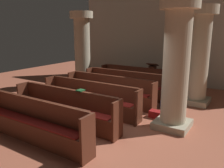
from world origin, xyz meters
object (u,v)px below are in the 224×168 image
Objects in this scene: pew_row_1 at (125,83)px; pillar_aisle_rear at (176,63)px; kneeler_box_red at (156,114)px; lectern at (152,77)px; pew_row_0 at (137,78)px; pew_row_3 at (90,97)px; pillar_far_side at (82,48)px; hymn_book at (80,90)px; pew_row_4 at (65,106)px; pew_row_2 at (109,89)px; pew_row_5 at (31,119)px; kneeler_box_blue at (167,104)px; pillar_aisle_side at (199,54)px.

pillar_aisle_rear is (2.56, -1.93, 1.22)m from pew_row_1.
pillar_aisle_rear reaches higher than kneeler_box_red.
pew_row_0 is at bearing -107.48° from lectern.
pew_row_1 is 1.00× the size of pew_row_3.
hymn_book is at bearing -51.19° from pillar_far_side.
lectern is 5.33× the size of hymn_book.
pew_row_4 is at bearing -90.00° from pew_row_1.
pew_row_3 is 2.85m from pillar_aisle_rear.
pew_row_2 is 2.12m from hymn_book.
lectern is 5.19m from hymn_book.
kneeler_box_red is at bearing 47.22° from hymn_book.
pew_row_0 and pew_row_2 have the same top height.
kneeler_box_red is at bearing 20.25° from pew_row_3.
kneeler_box_blue is (1.90, 3.97, -0.39)m from pew_row_5.
kneeler_box_blue is 1.05m from kneeler_box_red.
pew_row_0 and pew_row_3 have the same top height.
pillar_far_side is (-2.51, 1.61, 1.22)m from pew_row_2.
pillar_aisle_side is 3.07× the size of lectern.
hymn_book is (0.12, -5.16, 0.53)m from lectern.
hymn_book reaches higher than pew_row_5.
pillar_far_side and pillar_aisle_rear have the same top height.
pillar_aisle_rear is (2.56, 2.50, 1.22)m from pew_row_5.
pew_row_5 is 1.03× the size of pillar_far_side.
hymn_book is 0.53× the size of kneeler_box_blue.
pew_row_0 is 1.00× the size of pew_row_2.
pew_row_0 is at bearing 130.10° from pillar_aisle_rear.
pillar_aisle_side is 1.00× the size of pillar_aisle_rear.
lectern is at bearing 72.52° from pew_row_0.
pew_row_5 is (0.00, -1.11, 0.00)m from pew_row_4.
kneeler_box_blue reaches higher than kneeler_box_red.
pillar_aisle_rear is at bearing 28.49° from pew_row_4.
pillar_aisle_side is (2.56, 2.77, 1.22)m from pew_row_3.
pillar_far_side is at bearing -151.39° from lectern.
pew_row_4 and pew_row_5 have the same top height.
pillar_far_side is 4.72m from hymn_book.
pew_row_5 is 3.78m from pillar_aisle_rear.
pillar_aisle_side reaches higher than kneeler_box_red.
pillar_aisle_rear is 16.40× the size of hymn_book.
pew_row_0 is 4.16m from pillar_aisle_rear.
pew_row_1 is at bearing 90.00° from pew_row_4.
pew_row_3 is at bearing -90.00° from pew_row_1.
pillar_aisle_side is 2.01m from kneeler_box_blue.
hymn_book is at bearing -119.15° from kneeler_box_blue.
hymn_book is 2.38m from kneeler_box_red.
pew_row_5 is at bearing -123.25° from kneeler_box_red.
pew_row_4 is 1.00× the size of pew_row_5.
kneeler_box_blue is (-0.66, 1.47, -1.61)m from pillar_aisle_rear.
pillar_aisle_rear is at bearing -90.00° from pillar_aisle_side.
pew_row_5 is 4.42m from kneeler_box_blue.
hymn_book is (0.41, -2.02, 0.47)m from pew_row_2.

